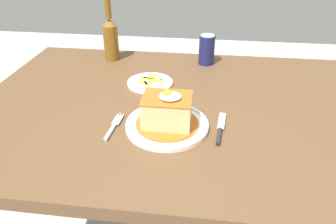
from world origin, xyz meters
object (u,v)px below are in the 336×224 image
at_px(main_plate, 167,124).
at_px(knife, 220,132).
at_px(side_plate_fries, 150,82).
at_px(soda_can, 207,50).
at_px(fork, 113,128).
at_px(beer_bottle_amber, 111,37).

bearing_deg(main_plate, knife, -5.13).
bearing_deg(side_plate_fries, soda_can, 47.73).
distance_m(fork, side_plate_fries, 0.32).
relative_size(main_plate, fork, 1.74).
distance_m(soda_can, side_plate_fries, 0.31).
bearing_deg(beer_bottle_amber, knife, -48.00).
distance_m(knife, side_plate_fries, 0.39).
height_order(fork, side_plate_fries, side_plate_fries).
distance_m(knife, beer_bottle_amber, 0.70).
relative_size(knife, beer_bottle_amber, 0.62).
height_order(main_plate, fork, main_plate).
height_order(main_plate, soda_can, soda_can).
distance_m(main_plate, fork, 0.16).
height_order(main_plate, knife, main_plate).
bearing_deg(fork, main_plate, 12.08).
bearing_deg(fork, knife, 3.62).
height_order(main_plate, side_plate_fries, main_plate).
relative_size(main_plate, soda_can, 1.99).
relative_size(soda_can, side_plate_fries, 0.73).
bearing_deg(soda_can, knife, -84.28).
relative_size(fork, knife, 0.86).
height_order(knife, beer_bottle_amber, beer_bottle_amber).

